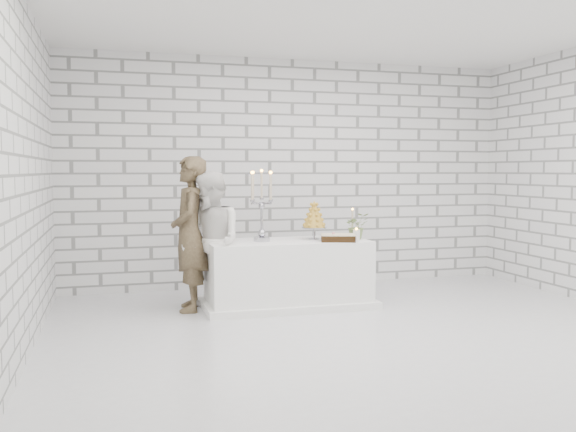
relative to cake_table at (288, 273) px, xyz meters
The scene contains 14 objects.
ground 1.34m from the cake_table, 70.92° to the right, with size 6.00×5.00×0.01m, color silver.
ceiling 2.92m from the cake_table, 70.92° to the right, with size 6.00×5.00×0.01m, color white.
wall_back 1.76m from the cake_table, 71.78° to the left, with size 6.00×0.01×3.00m, color white.
wall_front 3.91m from the cake_table, 83.53° to the right, with size 6.00×0.01×3.00m, color white.
wall_left 3.07m from the cake_table, 154.70° to the right, with size 0.01×5.00×3.00m, color white.
cake_table is the anchor object (origin of this frame).
groom 1.19m from the cake_table, behind, with size 0.62×0.41×1.69m, color #423524.
bride 0.96m from the cake_table, behind, with size 0.75×0.58×1.53m, color white.
candelabra 0.83m from the cake_table, behind, with size 0.32×0.32×0.80m, color #A5A4AE, non-canonical shape.
croquembouche 0.68m from the cake_table, ahead, with size 0.29×0.29×0.45m, color olive, non-canonical shape.
chocolate_cake 0.70m from the cake_table, 23.71° to the right, with size 0.37×0.27×0.08m, color black.
pillar_candle 0.89m from the cake_table, 13.62° to the right, with size 0.08×0.08×0.12m, color white.
extra_taper 1.01m from the cake_table, 10.28° to the left, with size 0.06×0.06×0.32m, color #C7B499.
flowers 0.96m from the cake_table, ahead, with size 0.27×0.24×0.30m, color #3C6531.
Camera 1 is at (-2.30, -5.45, 1.54)m, focal length 38.60 mm.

